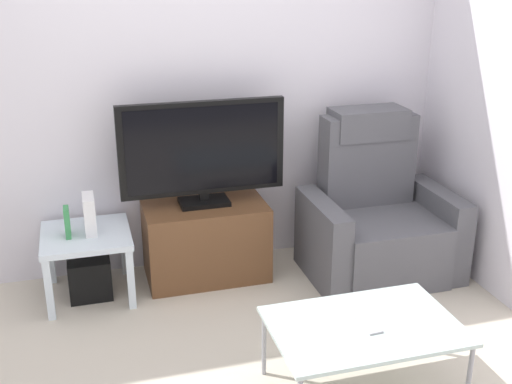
% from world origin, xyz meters
% --- Properties ---
extents(ground_plane, '(6.40, 6.40, 0.00)m').
position_xyz_m(ground_plane, '(0.00, 0.00, 0.00)').
color(ground_plane, beige).
extents(wall_back, '(6.40, 0.06, 2.60)m').
position_xyz_m(wall_back, '(0.00, 1.13, 1.30)').
color(wall_back, silver).
rests_on(wall_back, ground).
extents(tv_stand, '(0.80, 0.46, 0.51)m').
position_xyz_m(tv_stand, '(0.15, 0.84, 0.26)').
color(tv_stand, brown).
rests_on(tv_stand, ground).
extents(television, '(1.06, 0.20, 0.68)m').
position_xyz_m(television, '(0.15, 0.86, 0.88)').
color(television, black).
rests_on(television, tv_stand).
extents(recliner_armchair, '(0.98, 0.78, 1.08)m').
position_xyz_m(recliner_armchair, '(1.28, 0.63, 0.37)').
color(recliner_armchair, '#515156').
rests_on(recliner_armchair, ground).
extents(side_table, '(0.54, 0.54, 0.43)m').
position_xyz_m(side_table, '(-0.62, 0.79, 0.36)').
color(side_table, silver).
rests_on(side_table, ground).
extents(subwoofer_box, '(0.26, 0.26, 0.26)m').
position_xyz_m(subwoofer_box, '(-0.62, 0.79, 0.13)').
color(subwoofer_box, black).
rests_on(subwoofer_box, ground).
extents(book_upright, '(0.03, 0.11, 0.19)m').
position_xyz_m(book_upright, '(-0.72, 0.77, 0.52)').
color(book_upright, '#388C4C').
rests_on(book_upright, side_table).
extents(game_console, '(0.07, 0.20, 0.24)m').
position_xyz_m(game_console, '(-0.58, 0.80, 0.55)').
color(game_console, white).
rests_on(game_console, side_table).
extents(coffee_table, '(0.90, 0.60, 0.39)m').
position_xyz_m(coffee_table, '(0.63, -0.58, 0.36)').
color(coffee_table, '#B2C6C1').
rests_on(coffee_table, ground).
extents(cell_phone, '(0.08, 0.15, 0.01)m').
position_xyz_m(cell_phone, '(0.64, -0.60, 0.39)').
color(cell_phone, '#B7B7BC').
rests_on(cell_phone, coffee_table).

